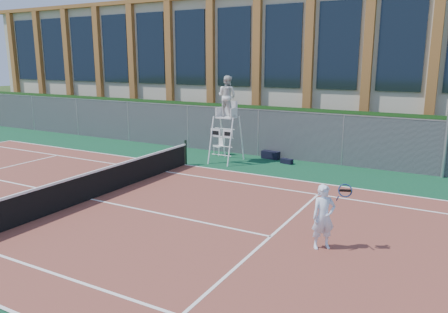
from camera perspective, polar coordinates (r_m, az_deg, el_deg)
The scene contains 13 objects.
ground at distance 15.08m, azimuth -16.99°, elevation -5.46°, with size 120.00×120.00×0.00m, color #233814.
apron at distance 15.75m, azimuth -14.39°, elevation -4.52°, with size 36.00×20.00×0.01m, color #0E3E28.
tennis_court at distance 15.07m, azimuth -16.99°, elevation -5.39°, with size 23.77×10.97×0.02m, color brown.
tennis_net at distance 14.93m, azimuth -17.12°, elevation -3.50°, with size 0.10×11.30×1.10m.
fence at distance 21.67m, azimuth -0.33°, elevation 3.48°, with size 40.00×0.06×2.20m, color #595E60, non-canonical shape.
hedge at distance 22.71m, azimuth 1.16°, elevation 3.90°, with size 40.00×1.40×2.20m, color black.
building at distance 29.72m, azimuth 8.51°, elevation 11.72°, with size 45.00×10.60×8.22m.
steel_pole at distance 18.72m, azimuth 27.22°, elevation 4.01°, with size 0.12×0.12×4.38m, color #9EA0A5.
umpire_chair at distance 19.33m, azimuth 0.39°, elevation 7.57°, with size 1.09×1.67×3.88m.
plastic_chair at distance 20.98m, azimuth -0.49°, elevation 1.63°, with size 0.54×0.54×0.90m.
sports_bag_near at distance 20.37m, azimuth 6.11°, elevation 0.21°, with size 0.84×0.33×0.36m, color black.
sports_bag_far at distance 19.51m, azimuth 8.19°, elevation -0.61°, with size 0.54×0.23×0.22m, color black.
tennis_player at distance 10.85m, azimuth 12.90°, elevation -7.67°, with size 0.96×0.76×1.62m.
Camera 1 is at (10.47, -9.86, 4.53)m, focal length 35.00 mm.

